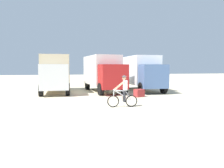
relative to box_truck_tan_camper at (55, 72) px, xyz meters
The scene contains 6 objects.
ground_plane 10.21m from the box_truck_tan_camper, 67.24° to the right, with size 120.00×120.00×0.00m, color beige.
box_truck_tan_camper is the anchor object (origin of this frame).
box_truck_white_box 4.37m from the box_truck_tan_camper, ahead, with size 2.86×6.91×3.35m.
box_truck_avon_van 8.17m from the box_truck_tan_camper, ahead, with size 2.59×6.82×3.35m.
cyclist_orange_shirt 9.51m from the box_truck_tan_camper, 66.76° to the right, with size 1.72×0.52×1.82m.
supply_crate 8.03m from the box_truck_tan_camper, 37.89° to the right, with size 0.57×0.66×0.59m, color #9E2D2D.
Camera 1 is at (-3.81, -10.92, 2.22)m, focal length 34.47 mm.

